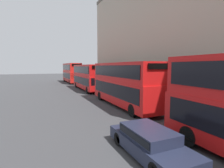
{
  "coord_description": "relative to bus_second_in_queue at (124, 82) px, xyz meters",
  "views": [
    {
      "loc": [
        -6.16,
        2.84,
        3.84
      ],
      "look_at": [
        0.48,
        18.08,
        2.16
      ],
      "focal_mm": 28.0,
      "sensor_mm": 36.0,
      "label": 1
    }
  ],
  "objects": [
    {
      "name": "bus_trailing",
      "position": [
        -0.0,
        26.9,
        0.18
      ],
      "size": [
        2.59,
        10.78,
        4.53
      ],
      "color": "red",
      "rests_on": "ground"
    },
    {
      "name": "bus_third_in_queue",
      "position": [
        -0.0,
        12.72,
        -0.05
      ],
      "size": [
        2.59,
        10.67,
        4.1
      ],
      "color": "red",
      "rests_on": "ground"
    },
    {
      "name": "bus_second_in_queue",
      "position": [
        0.0,
        0.0,
        0.0
      ],
      "size": [
        2.59,
        10.45,
        4.19
      ],
      "color": "red",
      "rests_on": "ground"
    },
    {
      "name": "pedestrian",
      "position": [
        2.0,
        2.48,
        -1.58
      ],
      "size": [
        0.36,
        0.36,
        1.61
      ],
      "color": "brown",
      "rests_on": "ground"
    },
    {
      "name": "car_hatchback",
      "position": [
        -3.4,
        -8.92,
        -1.67
      ],
      "size": [
        1.78,
        4.52,
        1.19
      ],
      "color": "#1E2338",
      "rests_on": "ground"
    }
  ]
}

